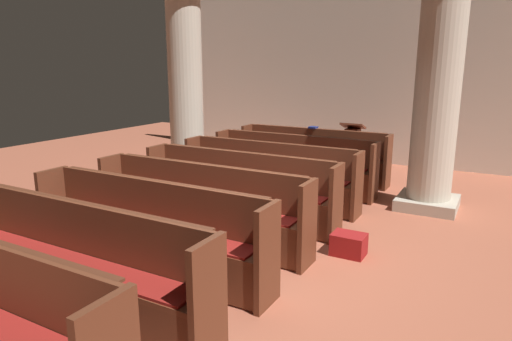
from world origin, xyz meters
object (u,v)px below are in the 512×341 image
(hymn_book, at_px, (313,127))
(pew_row_2, at_px, (269,172))
(pew_row_0, at_px, (313,153))
(pew_row_3, at_px, (238,186))
(pillar_far_side, at_px, (185,78))
(pew_row_5, at_px, (147,226))
(kneeler_box_red, at_px, (349,244))
(pew_row_4, at_px, (199,203))
(pillar_aisle_side, at_px, (438,82))
(pew_row_6, at_px, (74,258))
(lectern, at_px, (352,152))
(pew_row_1, at_px, (293,162))

(hymn_book, bearing_deg, pew_row_2, -87.85)
(pew_row_2, bearing_deg, pew_row_0, 90.00)
(pew_row_3, height_order, pillar_far_side, pillar_far_side)
(pew_row_5, xyz_separation_m, kneeler_box_red, (1.81, 1.51, -0.40))
(pew_row_4, distance_m, kneeler_box_red, 1.93)
(pew_row_5, relative_size, hymn_book, 16.88)
(pew_row_2, distance_m, pillar_aisle_side, 2.96)
(pillar_aisle_side, relative_size, hymn_book, 21.29)
(pew_row_5, bearing_deg, pew_row_0, 90.00)
(pew_row_6, bearing_deg, pew_row_2, 90.00)
(pew_row_6, bearing_deg, kneeler_box_red, 53.79)
(pew_row_0, distance_m, pew_row_6, 5.76)
(pew_row_2, xyz_separation_m, hymn_book, (-0.08, 2.11, 0.49))
(pew_row_6, height_order, pillar_aisle_side, pillar_aisle_side)
(pew_row_6, bearing_deg, pillar_far_side, 116.16)
(pillar_aisle_side, relative_size, lectern, 3.55)
(pillar_far_side, xyz_separation_m, hymn_book, (2.22, 1.26, -0.97))
(pew_row_0, distance_m, pew_row_3, 2.88)
(pew_row_1, relative_size, pew_row_2, 1.00)
(pew_row_5, bearing_deg, pillar_far_side, 121.71)
(pew_row_3, xyz_separation_m, hymn_book, (-0.08, 3.07, 0.49))
(pew_row_1, height_order, pew_row_4, same)
(pew_row_0, height_order, pew_row_3, same)
(pew_row_2, distance_m, kneeler_box_red, 2.30)
(pew_row_4, relative_size, hymn_book, 16.88)
(pew_row_2, distance_m, pew_row_3, 0.96)
(pillar_far_side, relative_size, lectern, 3.55)
(pew_row_2, relative_size, pew_row_3, 1.00)
(pew_row_5, xyz_separation_m, pew_row_6, (0.00, -0.96, 0.00))
(pew_row_0, relative_size, pillar_aisle_side, 0.79)
(pew_row_0, relative_size, hymn_book, 16.88)
(pew_row_1, xyz_separation_m, pew_row_2, (0.00, -0.96, 0.00))
(pew_row_2, xyz_separation_m, lectern, (0.53, 2.83, -0.08))
(pew_row_0, height_order, pew_row_1, same)
(pew_row_3, bearing_deg, pew_row_6, -90.00)
(pew_row_0, relative_size, kneeler_box_red, 7.67)
(lectern, xyz_separation_m, kneeler_box_red, (1.28, -4.20, -0.32))
(pillar_aisle_side, bearing_deg, pew_row_2, -156.35)
(pew_row_0, bearing_deg, pew_row_2, -90.00)
(pillar_aisle_side, distance_m, hymn_book, 2.83)
(hymn_book, relative_size, kneeler_box_red, 0.45)
(lectern, bearing_deg, pillar_aisle_side, -44.62)
(pew_row_4, distance_m, pew_row_5, 0.96)
(pew_row_0, height_order, lectern, lectern)
(lectern, bearing_deg, pew_row_4, -96.33)
(pew_row_3, height_order, lectern, lectern)
(pew_row_0, distance_m, pew_row_4, 3.84)
(pew_row_0, relative_size, lectern, 2.82)
(pillar_aisle_side, distance_m, lectern, 2.99)
(pew_row_5, height_order, lectern, lectern)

